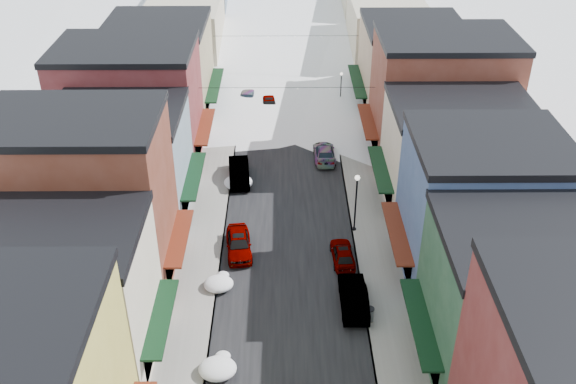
{
  "coord_description": "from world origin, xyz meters",
  "views": [
    {
      "loc": [
        -0.35,
        -15.64,
        29.34
      ],
      "look_at": [
        0.0,
        27.49,
        2.55
      ],
      "focal_mm": 40.0,
      "sensor_mm": 36.0,
      "label": 1
    }
  ],
  "objects_px": {
    "car_silver_sedan": "(239,243)",
    "car_dark_hatch": "(239,172)",
    "streetlamp_near": "(356,196)",
    "trash_can": "(370,314)",
    "car_green_sedan": "(354,296)"
  },
  "relations": [
    {
      "from": "car_silver_sedan",
      "to": "trash_can",
      "type": "height_order",
      "value": "car_silver_sedan"
    },
    {
      "from": "car_silver_sedan",
      "to": "streetlamp_near",
      "type": "bearing_deg",
      "value": 9.81
    },
    {
      "from": "trash_can",
      "to": "streetlamp_near",
      "type": "distance_m",
      "value": 10.59
    },
    {
      "from": "car_silver_sedan",
      "to": "car_green_sedan",
      "type": "xyz_separation_m",
      "value": [
        8.03,
        -6.07,
        0.04
      ]
    },
    {
      "from": "streetlamp_near",
      "to": "trash_can",
      "type": "bearing_deg",
      "value": -90.0
    },
    {
      "from": "trash_can",
      "to": "car_green_sedan",
      "type": "bearing_deg",
      "value": 120.06
    },
    {
      "from": "car_green_sedan",
      "to": "trash_can",
      "type": "relative_size",
      "value": 4.94
    },
    {
      "from": "car_dark_hatch",
      "to": "trash_can",
      "type": "relative_size",
      "value": 5.0
    },
    {
      "from": "trash_can",
      "to": "streetlamp_near",
      "type": "bearing_deg",
      "value": 90.0
    },
    {
      "from": "car_silver_sedan",
      "to": "streetlamp_near",
      "type": "relative_size",
      "value": 0.93
    },
    {
      "from": "car_dark_hatch",
      "to": "streetlamp_near",
      "type": "bearing_deg",
      "value": -45.1
    },
    {
      "from": "car_dark_hatch",
      "to": "trash_can",
      "type": "xyz_separation_m",
      "value": [
        9.5,
        -18.2,
        -0.17
      ]
    },
    {
      "from": "car_silver_sedan",
      "to": "streetlamp_near",
      "type": "distance_m",
      "value": 9.64
    },
    {
      "from": "trash_can",
      "to": "streetlamp_near",
      "type": "xyz_separation_m",
      "value": [
        0.0,
        10.27,
        2.6
      ]
    },
    {
      "from": "car_silver_sedan",
      "to": "car_dark_hatch",
      "type": "bearing_deg",
      "value": 86.4
    }
  ]
}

